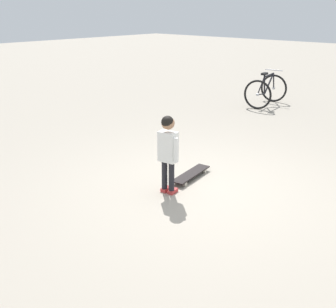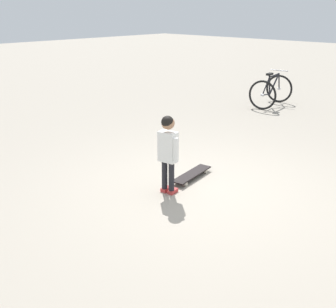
{
  "view_description": "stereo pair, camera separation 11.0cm",
  "coord_description": "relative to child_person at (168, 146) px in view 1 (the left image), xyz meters",
  "views": [
    {
      "loc": [
        2.95,
        -4.11,
        2.33
      ],
      "look_at": [
        -0.35,
        -0.47,
        0.55
      ],
      "focal_mm": 43.25,
      "sensor_mm": 36.0,
      "label": 1
    },
    {
      "loc": [
        3.03,
        -4.03,
        2.33
      ],
      "look_at": [
        -0.35,
        -0.47,
        0.55
      ],
      "focal_mm": 43.25,
      "sensor_mm": 36.0,
      "label": 2
    }
  ],
  "objects": [
    {
      "name": "child_person",
      "position": [
        0.0,
        0.0,
        0.0
      ],
      "size": [
        0.39,
        0.21,
        1.06
      ],
      "color": "black",
      "rests_on": "ground"
    },
    {
      "name": "ground_plane",
      "position": [
        0.35,
        0.47,
        -0.66
      ],
      "size": [
        50.0,
        50.0,
        0.0
      ],
      "primitive_type": "plane",
      "color": "#9E9384"
    },
    {
      "name": "bicycle_mid",
      "position": [
        -1.64,
        5.46,
        -0.28
      ],
      "size": [
        0.83,
        1.14,
        0.85
      ],
      "color": "black",
      "rests_on": "ground"
    },
    {
      "name": "skateboard",
      "position": [
        -0.09,
        0.59,
        -0.6
      ],
      "size": [
        0.31,
        0.82,
        0.07
      ],
      "color": "black",
      "rests_on": "ground"
    }
  ]
}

